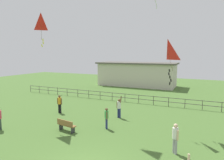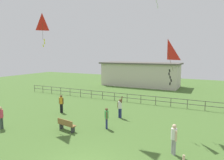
{
  "view_description": "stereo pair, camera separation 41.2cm",
  "coord_description": "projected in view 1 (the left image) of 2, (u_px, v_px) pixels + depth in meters",
  "views": [
    {
      "loc": [
        4.77,
        -7.21,
        5.44
      ],
      "look_at": [
        -1.16,
        5.62,
        3.62
      ],
      "focal_mm": 32.42,
      "sensor_mm": 36.0,
      "label": 1
    },
    {
      "loc": [
        5.15,
        -7.03,
        5.44
      ],
      "look_at": [
        -1.16,
        5.62,
        3.62
      ],
      "focal_mm": 32.42,
      "sensor_mm": 36.0,
      "label": 2
    }
  ],
  "objects": [
    {
      "name": "person_0",
      "position": [
        60.0,
        103.0,
        18.66
      ],
      "size": [
        0.51,
        0.31,
        1.68
      ],
      "color": "black",
      "rests_on": "ground_plane"
    },
    {
      "name": "person_6",
      "position": [
        175.0,
        136.0,
        11.0
      ],
      "size": [
        0.38,
        0.4,
        1.7
      ],
      "color": "#99999E",
      "rests_on": "ground_plane"
    },
    {
      "name": "person_4",
      "position": [
        119.0,
        107.0,
        17.24
      ],
      "size": [
        0.5,
        0.33,
        1.93
      ],
      "color": "navy",
      "rests_on": "ground_plane"
    },
    {
      "name": "pavilion_building",
      "position": [
        137.0,
        74.0,
        34.77
      ],
      "size": [
        13.33,
        5.33,
        4.02
      ],
      "color": "beige",
      "rests_on": "ground_plane"
    },
    {
      "name": "kite_4",
      "position": [
        41.0,
        23.0,
        15.02
      ],
      "size": [
        1.14,
        1.12,
        2.4
      ],
      "color": "red"
    },
    {
      "name": "park_bench",
      "position": [
        66.0,
        125.0,
        14.25
      ],
      "size": [
        1.55,
        0.65,
        0.85
      ],
      "color": "olive",
      "rests_on": "ground_plane"
    },
    {
      "name": "waterfront_railing",
      "position": [
        152.0,
        99.0,
        21.81
      ],
      "size": [
        36.05,
        0.06,
        0.95
      ],
      "color": "#4C4742",
      "rests_on": "ground_plane"
    },
    {
      "name": "person_2",
      "position": [
        107.0,
        117.0,
        14.7
      ],
      "size": [
        0.3,
        0.41,
        1.56
      ],
      "color": "navy",
      "rests_on": "ground_plane"
    },
    {
      "name": "kite_0",
      "position": [
        167.0,
        51.0,
        13.34
      ],
      "size": [
        1.12,
        1.1,
        3.04
      ],
      "color": "red"
    }
  ]
}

